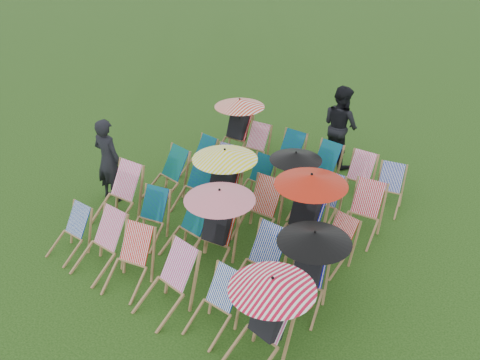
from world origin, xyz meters
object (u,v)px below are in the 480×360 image
Objects in this scene: deckchair_5 at (263,318)px; deckchair_29 at (388,189)px; deckchair_0 at (69,233)px; person_rear at (340,126)px; person_left at (108,160)px.

deckchair_29 is (-0.18, 4.61, -0.29)m from deckchair_5.
deckchair_5 reaches higher than deckchair_29.
deckchair_0 is 6.19m from person_rear.
person_left is (-4.81, 1.67, 0.16)m from deckchair_5.
person_left is 5.07m from person_rear.
deckchair_29 is at bearing 102.93° from deckchair_5.
person_rear is (2.96, 4.11, 0.05)m from person_left.
person_rear reaches higher than deckchair_29.
person_rear is at bearing 133.63° from deckchair_29.
deckchair_5 is at bearing -99.17° from deckchair_29.
deckchair_0 is at bearing -140.98° from deckchair_29.
person_rear is (-1.85, 5.78, 0.21)m from deckchair_5.
person_rear reaches higher than person_left.
deckchair_29 is (3.82, 4.61, 0.01)m from deckchair_0.
person_left is 0.94× the size of person_rear.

